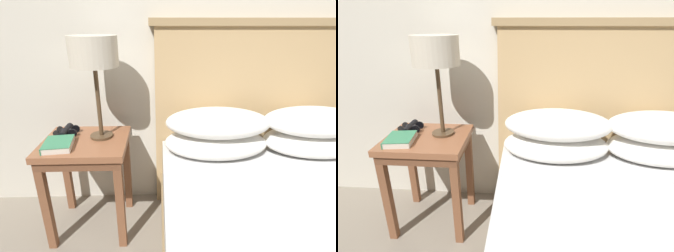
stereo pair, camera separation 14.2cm
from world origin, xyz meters
The scene contains 6 objects.
wall_back centered at (0.00, 1.01, 1.30)m, with size 8.00×0.06×2.60m.
nightstand centered at (-0.59, 0.68, 0.50)m, with size 0.48×0.42×0.60m.
bed centered at (0.46, 0.14, 0.31)m, with size 1.36×1.90×1.25m.
table_lamp centered at (-0.50, 0.72, 1.07)m, with size 0.26×0.26×0.56m.
book_on_nightstand centered at (-0.71, 0.59, 0.62)m, with size 0.17×0.20×0.04m.
binoculars_pair centered at (-0.72, 0.76, 0.62)m, with size 0.14×0.16×0.05m.
Camera 1 is at (-0.16, -0.70, 1.23)m, focal length 28.00 mm.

